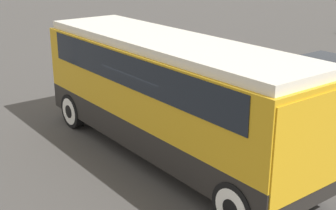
{
  "coord_description": "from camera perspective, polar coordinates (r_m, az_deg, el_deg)",
  "views": [
    {
      "loc": [
        9.29,
        -7.08,
        5.47
      ],
      "look_at": [
        0.0,
        0.0,
        1.46
      ],
      "focal_mm": 50.0,
      "sensor_mm": 36.0,
      "label": 1
    }
  ],
  "objects": [
    {
      "name": "parked_car_mid",
      "position": [
        18.32,
        6.24,
        3.8
      ],
      "size": [
        4.31,
        1.87,
        1.41
      ],
      "color": "maroon",
      "rests_on": "ground_plane"
    },
    {
      "name": "tour_bus",
      "position": [
        12.13,
        0.27,
        2.05
      ],
      "size": [
        9.06,
        2.51,
        3.23
      ],
      "color": "black",
      "rests_on": "ground_plane"
    },
    {
      "name": "parked_car_near",
      "position": [
        18.96,
        19.77,
        3.25
      ],
      "size": [
        4.51,
        1.83,
        1.4
      ],
      "color": "navy",
      "rests_on": "ground_plane"
    },
    {
      "name": "ground_plane",
      "position": [
        12.9,
        0.0,
        -6.12
      ],
      "size": [
        120.0,
        120.0,
        0.0
      ],
      "primitive_type": "plane",
      "color": "#423F3D"
    }
  ]
}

